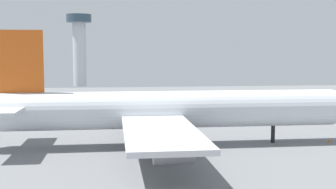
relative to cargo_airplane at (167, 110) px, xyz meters
The scene contains 5 objects.
ground_plane 6.20m from the cargo_airplane, ahead, with size 261.00×261.00×0.00m, color slate.
cargo_airplane is the anchor object (origin of this frame).
cargo_loader 35.81m from the cargo_airplane, 104.96° to the left, with size 4.85×3.63×2.44m.
safety_cone_nose 30.19m from the cargo_airplane, ahead, with size 0.48×0.48×0.69m, color orange.
control_tower 142.74m from the cargo_airplane, 100.32° to the left, with size 11.92×11.92×34.43m.
Camera 1 is at (-9.17, -73.97, 16.08)m, focal length 46.46 mm.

